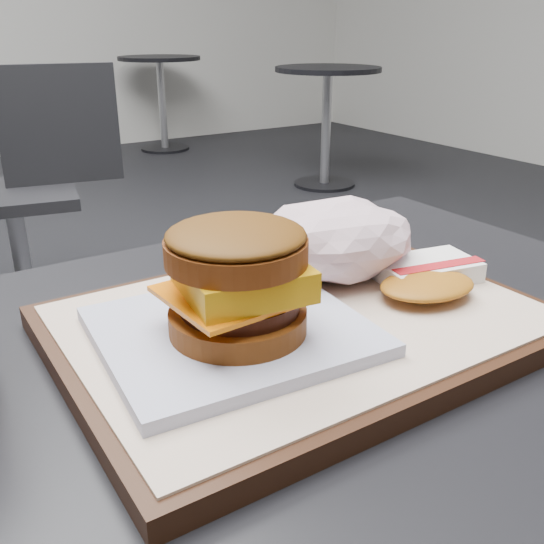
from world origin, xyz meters
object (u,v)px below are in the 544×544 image
Objects in this scene: serving_tray at (301,324)px; hash_brown at (427,276)px; customer_table at (289,543)px; breakfast_sandwich at (236,292)px; neighbor_chair at (29,178)px; crumpled_wrapper at (335,239)px.

serving_tray is 3.00× the size of hash_brown.
hash_brown is at bearing -8.40° from serving_tray.
hash_brown is (0.15, 0.01, 0.22)m from customer_table.
hash_brown is (0.12, -0.02, 0.02)m from serving_tray.
serving_tray is at bearing 10.34° from breakfast_sandwich.
neighbor_chair is at bearing 89.25° from hash_brown.
serving_tray is 0.10m from crumpled_wrapper.
breakfast_sandwich is 1.86m from neighbor_chair.
neighbor_chair reaches higher than customer_table.
serving_tray is 2.47× the size of crumpled_wrapper.
neighbor_chair is (0.02, 1.83, -0.29)m from hash_brown.
customer_table is at bearing -141.88° from crumpled_wrapper.
customer_table is 0.25m from breakfast_sandwich.
crumpled_wrapper is at bearing 125.47° from hash_brown.
crumpled_wrapper is at bearing 38.12° from customer_table.
serving_tray is 1.84m from neighbor_chair.
hash_brown is at bearing 4.47° from customer_table.
neighbor_chair reaches higher than hash_brown.
customer_table is 6.33× the size of hash_brown.
customer_table is 0.27m from crumpled_wrapper.
serving_tray is 1.88× the size of breakfast_sandwich.
neighbor_chair is (0.21, 1.82, -0.32)m from breakfast_sandwich.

